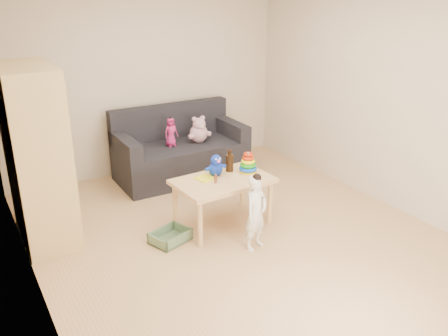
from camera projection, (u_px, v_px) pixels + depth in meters
room at (233, 116)px, 4.69m from camera, size 4.50×4.50×4.50m
wardrobe at (37, 156)px, 4.74m from camera, size 0.50×1.01×1.81m
sofa at (181, 160)px, 6.53m from camera, size 1.74×0.88×0.49m
play_table at (223, 202)px, 5.22m from camera, size 1.07×0.71×0.55m
storage_bin at (170, 236)px, 4.95m from camera, size 0.47×0.41×0.12m
toddler at (256, 214)px, 4.72m from camera, size 0.33×0.27×0.77m
pink_bear at (199, 131)px, 6.46m from camera, size 0.28×0.24×0.31m
doll at (171, 132)px, 6.29m from camera, size 0.20×0.15×0.38m
ring_stacker at (248, 164)px, 5.28m from camera, size 0.20×0.20×0.23m
brown_bottle at (230, 162)px, 5.31m from camera, size 0.09×0.09×0.25m
blue_plush at (216, 165)px, 5.18m from camera, size 0.22×0.18×0.25m
wooden_figure at (216, 178)px, 5.00m from camera, size 0.04×0.04×0.11m
yellow_book at (205, 178)px, 5.13m from camera, size 0.22×0.22×0.01m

